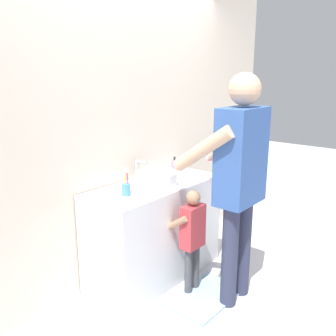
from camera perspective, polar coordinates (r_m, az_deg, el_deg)
ground_plane at (r=3.33m, az=2.08°, el=-17.81°), size 14.00×14.00×0.00m
back_wall at (r=3.26m, az=-6.38°, el=6.88°), size 4.40×0.08×2.70m
vanity_cabinet at (r=3.29m, az=-2.02°, el=-9.68°), size 1.25×0.54×0.86m
sink_basin at (r=3.11m, az=-1.83°, el=-1.59°), size 0.36×0.36×0.11m
faucet at (r=3.25m, az=-4.68°, el=-0.48°), size 0.18×0.14×0.18m
toothbrush_cup at (r=2.86m, az=-6.51°, el=-3.19°), size 0.07×0.07×0.21m
soap_bottle at (r=3.44m, az=1.01°, el=0.17°), size 0.06×0.06×0.17m
bath_mat at (r=3.20m, az=5.81°, el=-19.13°), size 0.64×0.40×0.02m
child_toddler at (r=3.02m, az=3.71°, el=-9.93°), size 0.27×0.27×0.89m
adult_parent at (r=2.80m, az=10.86°, el=-0.39°), size 0.55×0.58×1.78m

